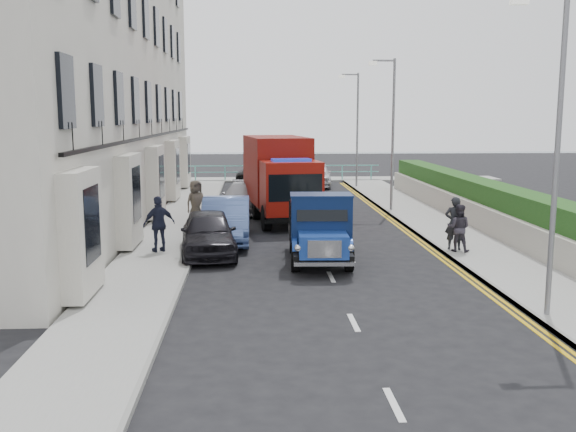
# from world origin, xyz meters

# --- Properties ---
(ground) EXTENTS (120.00, 120.00, 0.00)m
(ground) POSITION_xyz_m (0.00, 0.00, 0.00)
(ground) COLOR black
(ground) RESTS_ON ground
(pavement_west) EXTENTS (2.40, 38.00, 0.12)m
(pavement_west) POSITION_xyz_m (-5.20, 9.00, 0.06)
(pavement_west) COLOR gray
(pavement_west) RESTS_ON ground
(pavement_east) EXTENTS (2.60, 38.00, 0.12)m
(pavement_east) POSITION_xyz_m (5.30, 9.00, 0.06)
(pavement_east) COLOR gray
(pavement_east) RESTS_ON ground
(promenade) EXTENTS (30.00, 2.50, 0.12)m
(promenade) POSITION_xyz_m (0.00, 29.00, 0.06)
(promenade) COLOR gray
(promenade) RESTS_ON ground
(sea_plane) EXTENTS (120.00, 120.00, 0.00)m
(sea_plane) POSITION_xyz_m (0.00, 60.00, 0.00)
(sea_plane) COLOR slate
(sea_plane) RESTS_ON ground
(terrace_west) EXTENTS (6.31, 30.20, 14.25)m
(terrace_west) POSITION_xyz_m (-9.47, 13.00, 7.17)
(terrace_west) COLOR beige
(terrace_west) RESTS_ON ground
(garden_east) EXTENTS (1.45, 28.00, 1.75)m
(garden_east) POSITION_xyz_m (7.21, 9.00, 0.90)
(garden_east) COLOR #B2AD9E
(garden_east) RESTS_ON ground
(seafront_railing) EXTENTS (13.00, 0.08, 1.11)m
(seafront_railing) POSITION_xyz_m (0.00, 28.20, 0.58)
(seafront_railing) COLOR #59B2A5
(seafront_railing) RESTS_ON ground
(lamp_near) EXTENTS (1.23, 0.18, 7.00)m
(lamp_near) POSITION_xyz_m (4.18, -2.00, 4.00)
(lamp_near) COLOR slate
(lamp_near) RESTS_ON ground
(lamp_mid) EXTENTS (1.23, 0.18, 7.00)m
(lamp_mid) POSITION_xyz_m (4.18, 14.00, 4.00)
(lamp_mid) COLOR slate
(lamp_mid) RESTS_ON ground
(lamp_far) EXTENTS (1.23, 0.18, 7.00)m
(lamp_far) POSITION_xyz_m (4.18, 24.00, 4.00)
(lamp_far) COLOR slate
(lamp_far) RESTS_ON ground
(bedford_lorry) EXTENTS (1.99, 4.61, 2.14)m
(bedford_lorry) POSITION_xyz_m (-0.15, 3.42, 0.99)
(bedford_lorry) COLOR black
(bedford_lorry) RESTS_ON ground
(red_lorry) EXTENTS (3.14, 7.00, 3.54)m
(red_lorry) POSITION_xyz_m (-1.01, 12.09, 1.89)
(red_lorry) COLOR black
(red_lorry) RESTS_ON ground
(parked_car_front) EXTENTS (2.09, 4.40, 1.45)m
(parked_car_front) POSITION_xyz_m (-3.60, 5.06, 0.73)
(parked_car_front) COLOR black
(parked_car_front) RESTS_ON ground
(parked_car_mid) EXTENTS (1.66, 4.75, 1.56)m
(parked_car_mid) POSITION_xyz_m (-3.12, 7.29, 0.78)
(parked_car_mid) COLOR #4C66A4
(parked_car_mid) RESTS_ON ground
(parked_car_rear) EXTENTS (2.34, 4.80, 1.34)m
(parked_car_rear) POSITION_xyz_m (-2.60, 14.41, 0.67)
(parked_car_rear) COLOR #B0B0B5
(parked_car_rear) RESTS_ON ground
(seafront_car_left) EXTENTS (2.64, 5.07, 1.36)m
(seafront_car_left) POSITION_xyz_m (-1.90, 25.77, 0.68)
(seafront_car_left) COLOR black
(seafront_car_left) RESTS_ON ground
(seafront_car_right) EXTENTS (2.23, 4.63, 1.53)m
(seafront_car_right) POSITION_xyz_m (1.90, 24.93, 0.76)
(seafront_car_right) COLOR silver
(seafront_car_right) RESTS_ON ground
(pedestrian_east_near) EXTENTS (0.74, 0.60, 1.74)m
(pedestrian_east_near) POSITION_xyz_m (4.40, 4.92, 0.99)
(pedestrian_east_near) COLOR black
(pedestrian_east_near) RESTS_ON pavement_east
(pedestrian_east_far) EXTENTS (0.92, 0.83, 1.53)m
(pedestrian_east_far) POSITION_xyz_m (4.44, 4.63, 0.88)
(pedestrian_east_far) COLOR #312D37
(pedestrian_east_far) RESTS_ON pavement_east
(pedestrian_west_near) EXTENTS (1.14, 0.88, 1.80)m
(pedestrian_west_near) POSITION_xyz_m (-5.16, 5.13, 1.02)
(pedestrian_west_near) COLOR #1C2033
(pedestrian_west_near) RESTS_ON pavement_west
(pedestrian_west_far) EXTENTS (1.06, 0.98, 1.82)m
(pedestrian_west_far) POSITION_xyz_m (-4.40, 9.97, 1.03)
(pedestrian_west_far) COLOR #463D32
(pedestrian_west_far) RESTS_ON pavement_west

